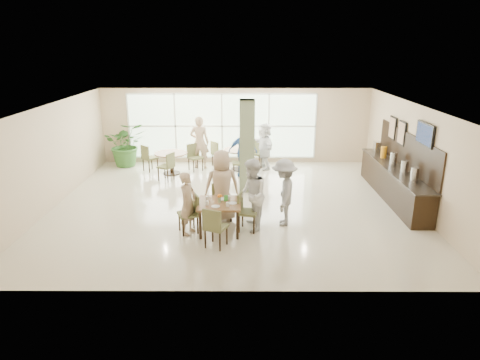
{
  "coord_description": "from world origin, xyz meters",
  "views": [
    {
      "loc": [
        0.24,
        -11.39,
        4.37
      ],
      "look_at": [
        0.2,
        -1.2,
        1.1
      ],
      "focal_mm": 32.0,
      "sensor_mm": 36.0,
      "label": 1
    }
  ],
  "objects_px": {
    "teen_right": "(251,195)",
    "adult_a": "(243,152)",
    "main_table": "(220,206)",
    "teen_left": "(188,203)",
    "round_table_right": "(240,154)",
    "adult_b": "(264,146)",
    "round_table_left": "(171,157)",
    "buffet_counter": "(394,180)",
    "teen_far": "(222,186)",
    "adult_standing": "(200,142)",
    "teen_standing": "(284,193)",
    "potted_plant": "(126,144)"
  },
  "relations": [
    {
      "from": "adult_a",
      "to": "adult_b",
      "type": "distance_m",
      "value": 1.14
    },
    {
      "from": "potted_plant",
      "to": "teen_far",
      "type": "bearing_deg",
      "value": -53.66
    },
    {
      "from": "round_table_left",
      "to": "teen_left",
      "type": "relative_size",
      "value": 0.76
    },
    {
      "from": "buffet_counter",
      "to": "potted_plant",
      "type": "relative_size",
      "value": 2.87
    },
    {
      "from": "teen_left",
      "to": "adult_standing",
      "type": "height_order",
      "value": "adult_standing"
    },
    {
      "from": "teen_standing",
      "to": "main_table",
      "type": "bearing_deg",
      "value": -68.17
    },
    {
      "from": "round_table_left",
      "to": "teen_standing",
      "type": "xyz_separation_m",
      "value": [
        3.51,
        -4.39,
        0.26
      ]
    },
    {
      "from": "main_table",
      "to": "teen_right",
      "type": "bearing_deg",
      "value": 8.55
    },
    {
      "from": "round_table_right",
      "to": "teen_right",
      "type": "distance_m",
      "value": 5.26
    },
    {
      "from": "round_table_right",
      "to": "buffet_counter",
      "type": "bearing_deg",
      "value": -33.42
    },
    {
      "from": "round_table_left",
      "to": "round_table_right",
      "type": "height_order",
      "value": "same"
    },
    {
      "from": "round_table_right",
      "to": "teen_right",
      "type": "bearing_deg",
      "value": -86.57
    },
    {
      "from": "round_table_right",
      "to": "buffet_counter",
      "type": "height_order",
      "value": "buffet_counter"
    },
    {
      "from": "adult_b",
      "to": "potted_plant",
      "type": "bearing_deg",
      "value": -117.07
    },
    {
      "from": "adult_b",
      "to": "adult_standing",
      "type": "relative_size",
      "value": 0.88
    },
    {
      "from": "teen_right",
      "to": "adult_a",
      "type": "relative_size",
      "value": 1.06
    },
    {
      "from": "adult_standing",
      "to": "round_table_left",
      "type": "bearing_deg",
      "value": 42.11
    },
    {
      "from": "round_table_right",
      "to": "teen_left",
      "type": "relative_size",
      "value": 0.76
    },
    {
      "from": "teen_standing",
      "to": "round_table_left",
      "type": "bearing_deg",
      "value": -135.28
    },
    {
      "from": "buffet_counter",
      "to": "adult_standing",
      "type": "height_order",
      "value": "buffet_counter"
    },
    {
      "from": "potted_plant",
      "to": "adult_standing",
      "type": "bearing_deg",
      "value": -5.83
    },
    {
      "from": "teen_left",
      "to": "adult_b",
      "type": "distance_m",
      "value": 5.92
    },
    {
      "from": "teen_far",
      "to": "teen_standing",
      "type": "height_order",
      "value": "teen_far"
    },
    {
      "from": "round_table_left",
      "to": "teen_left",
      "type": "height_order",
      "value": "teen_left"
    },
    {
      "from": "main_table",
      "to": "adult_b",
      "type": "relative_size",
      "value": 0.61
    },
    {
      "from": "round_table_left",
      "to": "main_table",
      "type": "bearing_deg",
      "value": -68.21
    },
    {
      "from": "adult_standing",
      "to": "potted_plant",
      "type": "bearing_deg",
      "value": -1.35
    },
    {
      "from": "teen_right",
      "to": "adult_a",
      "type": "height_order",
      "value": "teen_right"
    },
    {
      "from": "round_table_left",
      "to": "buffet_counter",
      "type": "height_order",
      "value": "buffet_counter"
    },
    {
      "from": "buffet_counter",
      "to": "adult_a",
      "type": "xyz_separation_m",
      "value": [
        -4.42,
        2.25,
        0.29
      ]
    },
    {
      "from": "round_table_left",
      "to": "teen_far",
      "type": "xyz_separation_m",
      "value": [
        1.96,
        -4.11,
        0.34
      ]
    },
    {
      "from": "round_table_right",
      "to": "teen_standing",
      "type": "height_order",
      "value": "teen_standing"
    },
    {
      "from": "buffet_counter",
      "to": "teen_far",
      "type": "distance_m",
      "value": 5.24
    },
    {
      "from": "round_table_left",
      "to": "adult_standing",
      "type": "distance_m",
      "value": 1.24
    },
    {
      "from": "main_table",
      "to": "round_table_right",
      "type": "height_order",
      "value": "same"
    },
    {
      "from": "adult_a",
      "to": "adult_standing",
      "type": "bearing_deg",
      "value": 156.12
    },
    {
      "from": "teen_standing",
      "to": "round_table_right",
      "type": "bearing_deg",
      "value": -161.02
    },
    {
      "from": "teen_right",
      "to": "teen_left",
      "type": "bearing_deg",
      "value": -87.13
    },
    {
      "from": "main_table",
      "to": "teen_far",
      "type": "xyz_separation_m",
      "value": [
        0.03,
        0.72,
        0.26
      ]
    },
    {
      "from": "teen_left",
      "to": "teen_right",
      "type": "bearing_deg",
      "value": -59.61
    },
    {
      "from": "round_table_right",
      "to": "teen_far",
      "type": "distance_m",
      "value": 4.67
    },
    {
      "from": "round_table_right",
      "to": "potted_plant",
      "type": "relative_size",
      "value": 0.71
    },
    {
      "from": "buffet_counter",
      "to": "potted_plant",
      "type": "height_order",
      "value": "buffet_counter"
    },
    {
      "from": "teen_left",
      "to": "adult_standing",
      "type": "relative_size",
      "value": 0.8
    },
    {
      "from": "main_table",
      "to": "round_table_right",
      "type": "distance_m",
      "value": 5.38
    },
    {
      "from": "adult_a",
      "to": "adult_b",
      "type": "xyz_separation_m",
      "value": [
        0.77,
        0.84,
        -0.0
      ]
    },
    {
      "from": "teen_right",
      "to": "adult_a",
      "type": "distance_m",
      "value": 4.51
    },
    {
      "from": "main_table",
      "to": "teen_left",
      "type": "height_order",
      "value": "teen_left"
    },
    {
      "from": "round_table_right",
      "to": "teen_far",
      "type": "height_order",
      "value": "teen_far"
    },
    {
      "from": "adult_a",
      "to": "adult_b",
      "type": "relative_size",
      "value": 1.0
    }
  ]
}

